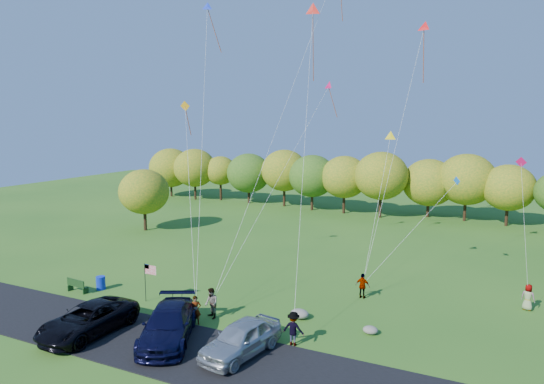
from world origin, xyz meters
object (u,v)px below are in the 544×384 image
(minivan_dark, at_px, (88,320))
(flyer_a, at_px, (196,310))
(minivan_silver, at_px, (241,338))
(park_bench, at_px, (77,285))
(flyer_e, at_px, (528,297))
(trash_barrel, at_px, (101,283))
(flyer_d, at_px, (363,286))
(flyer_b, at_px, (211,303))
(minivan_navy, at_px, (168,325))
(flyer_c, at_px, (293,329))

(minivan_dark, bearing_deg, flyer_a, 40.59)
(flyer_a, bearing_deg, minivan_silver, -65.55)
(flyer_a, bearing_deg, park_bench, 137.19)
(flyer_e, bearing_deg, minivan_dark, 52.83)
(flyer_a, height_order, trash_barrel, flyer_a)
(flyer_e, bearing_deg, flyer_d, 33.53)
(minivan_dark, bearing_deg, park_bench, 143.50)
(minivan_dark, distance_m, flyer_d, 17.97)
(flyer_b, bearing_deg, flyer_e, 64.78)
(flyer_a, bearing_deg, minivan_navy, -129.83)
(minivan_silver, distance_m, flyer_c, 3.07)
(flyer_b, relative_size, flyer_c, 1.01)
(flyer_a, relative_size, flyer_c, 0.93)
(flyer_d, bearing_deg, park_bench, 26.87)
(minivan_navy, distance_m, flyer_e, 23.05)
(minivan_dark, xyz_separation_m, minivan_silver, (9.23, 1.65, 0.04))
(flyer_a, xyz_separation_m, flyer_b, (0.36, 1.18, 0.08))
(minivan_dark, distance_m, flyer_e, 27.67)
(minivan_navy, bearing_deg, park_bench, 136.19)
(minivan_dark, bearing_deg, flyer_b, 46.00)
(minivan_silver, relative_size, park_bench, 2.89)
(minivan_silver, relative_size, flyer_e, 3.01)
(minivan_silver, height_order, flyer_d, minivan_silver)
(flyer_b, height_order, flyer_e, flyer_b)
(flyer_d, height_order, trash_barrel, flyer_d)
(flyer_a, bearing_deg, flyer_b, 34.44)
(minivan_navy, distance_m, flyer_a, 2.60)
(flyer_b, xyz_separation_m, flyer_e, (17.96, 10.13, -0.10))
(minivan_dark, xyz_separation_m, trash_barrel, (-5.05, 5.99, -0.42))
(flyer_d, bearing_deg, flyer_c, 84.22)
(flyer_e, bearing_deg, minivan_silver, 63.83)
(flyer_c, xyz_separation_m, flyer_d, (1.54, 8.68, -0.07))
(flyer_a, bearing_deg, flyer_d, 9.05)
(minivan_navy, height_order, flyer_d, minivan_navy)
(minivan_silver, distance_m, park_bench, 15.69)
(trash_barrel, bearing_deg, flyer_c, -7.12)
(minivan_navy, bearing_deg, minivan_silver, -22.11)
(trash_barrel, bearing_deg, flyer_e, 18.17)
(flyer_c, bearing_deg, flyer_e, -138.22)
(minivan_silver, relative_size, trash_barrel, 5.34)
(minivan_navy, height_order, minivan_silver, minivan_navy)
(flyer_d, bearing_deg, flyer_e, -161.64)
(minivan_dark, relative_size, flyer_d, 3.47)
(trash_barrel, bearing_deg, minivan_dark, -49.90)
(flyer_a, xyz_separation_m, flyer_e, (18.32, 11.31, -0.02))
(flyer_b, height_order, flyer_c, flyer_b)
(flyer_b, xyz_separation_m, park_bench, (-11.29, -0.35, -0.43))
(flyer_e, relative_size, park_bench, 0.96)
(flyer_c, xyz_separation_m, flyer_e, (11.87, 11.27, -0.09))
(flyer_a, relative_size, flyer_b, 0.92)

